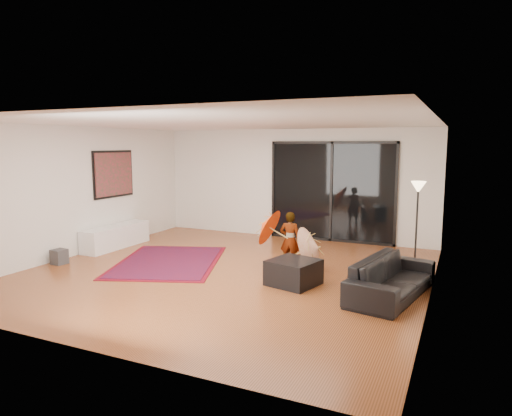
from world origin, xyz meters
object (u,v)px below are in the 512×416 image
Objects in this scene: child at (290,240)px; ottoman at (294,272)px; sofa at (392,278)px; media_console at (116,236)px.

ottoman is at bearing 108.88° from child.
sofa is at bearing 150.98° from child.
media_console is 2.47× the size of ottoman.
child reaches higher than media_console.
child reaches higher than ottoman.
sofa is 2.75× the size of ottoman.
sofa is 2.21m from child.
child is at bearing 113.75° from ottoman.
sofa reaches higher than ottoman.
media_console is at bearing 93.01° from sofa.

